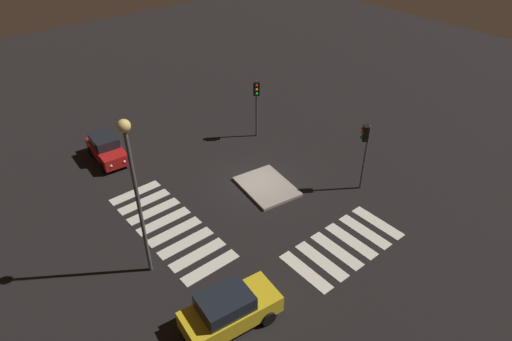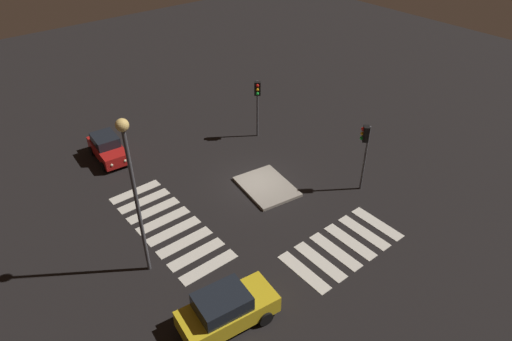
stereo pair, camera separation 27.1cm
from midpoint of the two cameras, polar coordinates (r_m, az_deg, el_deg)
ground_plane at (r=28.61m, az=-0.27°, el=-1.65°), size 80.00×80.00×0.00m
traffic_island at (r=28.20m, az=1.09°, el=-2.04°), size 4.13×3.33×0.18m
car_yellow at (r=20.39m, az=-3.77°, el=-17.13°), size 2.46×4.54×1.91m
car_red at (r=32.18m, az=-18.60°, el=2.63°), size 3.96×2.04×1.68m
traffic_light_west at (r=32.00m, az=-0.19°, el=9.41°), size 0.53×0.54×4.34m
traffic_light_north at (r=27.12m, az=13.31°, el=3.55°), size 0.54×0.54×4.41m
street_lamp at (r=20.11m, az=-15.59°, el=-0.79°), size 0.56×0.56×8.48m
crosswalk_near at (r=25.92m, az=-11.23°, el=-6.93°), size 8.75×3.20×0.02m
crosswalk_side at (r=24.73m, az=10.72°, el=-9.30°), size 3.20×6.45×0.02m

